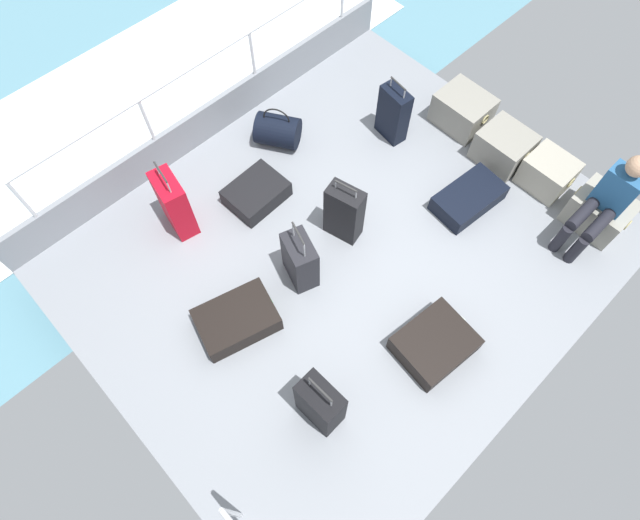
{
  "coord_description": "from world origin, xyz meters",
  "views": [
    {
      "loc": [
        1.7,
        -1.98,
        4.74
      ],
      "look_at": [
        -0.0,
        -0.36,
        0.25
      ],
      "focal_mm": 29.51,
      "sensor_mm": 36.0,
      "label": 1
    }
  ],
  "objects": [
    {
      "name": "suitcase_0",
      "position": [
        -0.18,
        0.15,
        0.35
      ],
      "size": [
        0.4,
        0.29,
        0.81
      ],
      "color": "black",
      "rests_on": "ground_plane"
    },
    {
      "name": "suitcase_7",
      "position": [
        -1.42,
        -1.01,
        0.36
      ],
      "size": [
        0.45,
        0.29,
        0.89
      ],
      "color": "#B70C1E",
      "rests_on": "ground_plane"
    },
    {
      "name": "sea_wake",
      "position": [
        -3.6,
        0.0,
        -0.34
      ],
      "size": [
        12.0,
        12.0,
        0.01
      ],
      "color": "#598C9E",
      "rests_on": "ground_plane"
    },
    {
      "name": "suitcase_8",
      "position": [
        1.3,
        -0.15,
        0.11
      ],
      "size": [
        0.62,
        0.72,
        0.23
      ],
      "color": "black",
      "rests_on": "ground_plane"
    },
    {
      "name": "suitcase_3",
      "position": [
        1.0,
        -1.32,
        0.33
      ],
      "size": [
        0.39,
        0.25,
        0.82
      ],
      "color": "black",
      "rests_on": "ground_plane"
    },
    {
      "name": "cargo_crate_3",
      "position": [
        1.55,
        2.13,
        0.19
      ],
      "size": [
        0.59,
        0.46,
        0.39
      ],
      "color": "gray",
      "rests_on": "ground_plane"
    },
    {
      "name": "suitcase_5",
      "position": [
        -0.11,
        -0.51,
        0.3
      ],
      "size": [
        0.44,
        0.34,
        0.82
      ],
      "color": "black",
      "rests_on": "ground_plane"
    },
    {
      "name": "suitcase_6",
      "position": [
        -1.12,
        -0.24,
        0.1
      ],
      "size": [
        0.5,
        0.63,
        0.2
      ],
      "color": "black",
      "rests_on": "ground_plane"
    },
    {
      "name": "duffel_bag",
      "position": [
        -1.55,
        0.46,
        0.18
      ],
      "size": [
        0.6,
        0.56,
        0.52
      ],
      "color": "black",
      "rests_on": "ground_plane"
    },
    {
      "name": "gunwale_port",
      "position": [
        -2.17,
        0.0,
        0.23
      ],
      "size": [
        0.06,
        5.2,
        0.45
      ],
      "primitive_type": "cube",
      "color": "gray",
      "rests_on": "ground_plane"
    },
    {
      "name": "ground_plane",
      "position": [
        0.0,
        0.0,
        -0.03
      ],
      "size": [
        4.4,
        5.2,
        0.06
      ],
      "primitive_type": "cube",
      "color": "gray"
    },
    {
      "name": "cargo_crate_1",
      "position": [
        0.36,
        2.1,
        0.19
      ],
      "size": [
        0.57,
        0.48,
        0.39
      ],
      "color": "gray",
      "rests_on": "ground_plane"
    },
    {
      "name": "suitcase_4",
      "position": [
        -0.74,
        1.47,
        0.33
      ],
      "size": [
        0.38,
        0.23,
        0.78
      ],
      "color": "black",
      "rests_on": "ground_plane"
    },
    {
      "name": "passenger_seated",
      "position": [
        1.55,
        1.94,
        0.57
      ],
      "size": [
        0.34,
        0.66,
        1.09
      ],
      "color": "#26598C",
      "rests_on": "ground_plane"
    },
    {
      "name": "suitcase_1",
      "position": [
        -0.14,
        -1.31,
        0.11
      ],
      "size": [
        0.68,
        0.83,
        0.22
      ],
      "color": "black",
      "rests_on": "ground_plane"
    },
    {
      "name": "suitcase_2",
      "position": [
        0.49,
        1.35,
        0.1
      ],
      "size": [
        0.5,
        0.79,
        0.2
      ],
      "color": "black",
      "rests_on": "ground_plane"
    },
    {
      "name": "railing_port",
      "position": [
        -2.17,
        0.0,
        0.78
      ],
      "size": [
        0.04,
        4.2,
        1.02
      ],
      "color": "silver",
      "rests_on": "ground_plane"
    },
    {
      "name": "cargo_crate_0",
      "position": [
        -0.3,
        2.2,
        0.19
      ],
      "size": [
        0.62,
        0.49,
        0.39
      ],
      "color": "gray",
      "rests_on": "ground_plane"
    },
    {
      "name": "cargo_crate_2",
      "position": [
        0.9,
        2.17,
        0.19
      ],
      "size": [
        0.53,
        0.43,
        0.37
      ],
      "color": "#9E9989",
      "rests_on": "ground_plane"
    }
  ]
}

